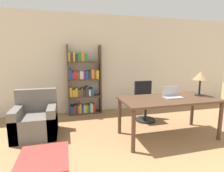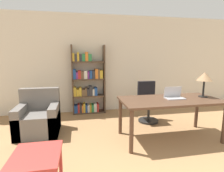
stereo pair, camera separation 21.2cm
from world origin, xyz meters
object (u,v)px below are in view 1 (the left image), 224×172
at_px(desk, 169,103).
at_px(side_table_blue, 44,165).
at_px(table_lamp, 201,77).
at_px(office_chair, 145,102).
at_px(laptop, 172,95).
at_px(armchair, 36,120).
at_px(bookshelf, 83,84).

bearing_deg(desk, side_table_blue, -153.23).
relative_size(table_lamp, side_table_blue, 0.85).
bearing_deg(office_chair, desk, -87.84).
xyz_separation_m(table_lamp, side_table_blue, (-2.88, -1.14, -0.72)).
relative_size(table_lamp, office_chair, 0.51).
height_order(laptop, office_chair, laptop).
relative_size(desk, office_chair, 1.93).
bearing_deg(armchair, office_chair, 5.35).
bearing_deg(laptop, bookshelf, 130.44).
relative_size(office_chair, bookshelf, 0.52).
bearing_deg(armchair, desk, -16.41).
xyz_separation_m(side_table_blue, armchair, (-0.36, 1.82, -0.15)).
relative_size(laptop, armchair, 0.39).
bearing_deg(bookshelf, laptop, -49.56).
bearing_deg(armchair, laptop, -14.94).
height_order(side_table_blue, armchair, armchair).
xyz_separation_m(laptop, table_lamp, (0.63, 0.01, 0.34)).
xyz_separation_m(side_table_blue, bookshelf, (0.70, 2.94, 0.38)).
distance_m(laptop, side_table_blue, 2.54).
height_order(desk, office_chair, office_chair).
bearing_deg(bookshelf, table_lamp, -39.65).
xyz_separation_m(desk, bookshelf, (-1.45, 1.86, 0.14)).
height_order(table_lamp, bookshelf, bookshelf).
bearing_deg(laptop, desk, -155.76).
bearing_deg(laptop, armchair, 165.06).
distance_m(desk, armchair, 2.64).
bearing_deg(office_chair, laptop, -81.81).
bearing_deg(side_table_blue, bookshelf, 76.70).
distance_m(desk, laptop, 0.17).
bearing_deg(side_table_blue, laptop, 26.66).
bearing_deg(desk, bookshelf, 127.97).
bearing_deg(table_lamp, laptop, -179.09).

